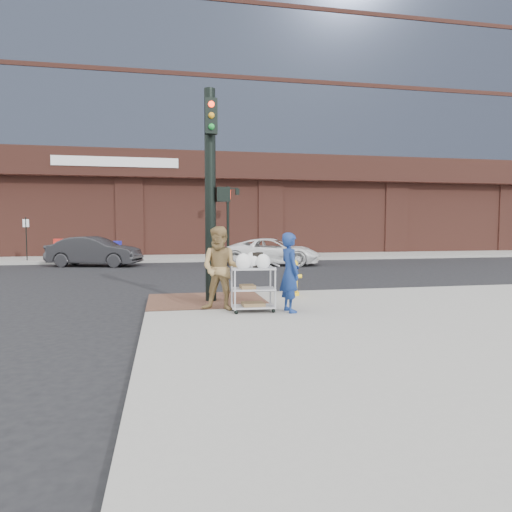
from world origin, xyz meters
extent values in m
plane|color=black|center=(0.00, 0.00, 0.00)|extent=(220.00, 220.00, 0.00)
cube|color=gray|center=(12.50, 32.00, 0.07)|extent=(65.00, 36.00, 0.15)
cube|color=brown|center=(-0.60, 0.90, 0.16)|extent=(2.80, 2.40, 0.01)
cube|color=#592C23|center=(5.00, 31.00, 14.15)|extent=(42.00, 26.00, 28.00)
cylinder|color=black|center=(2.00, 16.00, 2.15)|extent=(0.16, 0.16, 4.00)
cube|color=black|center=(2.00, 16.00, 4.05)|extent=(1.20, 0.06, 0.06)
cube|color=black|center=(1.45, 16.00, 3.85)|extent=(0.22, 0.22, 0.35)
cube|color=black|center=(2.55, 16.00, 3.85)|extent=(0.22, 0.22, 0.35)
cylinder|color=black|center=(-8.50, 15.00, 1.25)|extent=(0.05, 0.05, 2.20)
cylinder|color=black|center=(-0.50, 0.80, 2.65)|extent=(0.26, 0.26, 5.00)
cube|color=black|center=(-0.20, 0.80, 2.70)|extent=(0.32, 0.28, 0.34)
cube|color=#FF260C|center=(-0.04, 0.80, 2.70)|extent=(0.02, 0.18, 0.22)
cube|color=black|center=(-0.50, 0.52, 4.45)|extent=(0.28, 0.18, 0.80)
imported|color=navy|center=(0.99, -0.88, 0.99)|extent=(0.48, 0.66, 1.67)
imported|color=olive|center=(-0.41, -0.44, 1.05)|extent=(1.07, 0.96, 1.80)
imported|color=black|center=(-4.86, 12.57, 0.70)|extent=(4.52, 2.62, 1.41)
imported|color=white|center=(3.59, 11.63, 0.65)|extent=(5.14, 3.69, 1.30)
cube|color=#A9A9AE|center=(0.24, -0.73, 1.07)|extent=(0.94, 0.57, 0.03)
cube|color=#A9A9AE|center=(0.24, -0.73, 0.63)|extent=(0.94, 0.57, 0.03)
cube|color=#A9A9AE|center=(0.24, -0.73, 0.26)|extent=(0.94, 0.57, 0.03)
cube|color=black|center=(0.34, -0.68, 1.23)|extent=(0.22, 0.14, 0.32)
cube|color=brown|center=(0.12, -0.73, 0.68)|extent=(0.30, 0.34, 0.08)
cube|color=brown|center=(0.24, -0.73, 0.31)|extent=(0.46, 0.36, 0.07)
cylinder|color=yellow|center=(1.68, 1.24, 0.19)|extent=(0.31, 0.31, 0.09)
cylinder|color=yellow|center=(1.68, 1.24, 0.59)|extent=(0.22, 0.22, 0.68)
sphere|color=yellow|center=(1.68, 1.24, 0.96)|extent=(0.24, 0.24, 0.24)
cylinder|color=yellow|center=(1.68, 1.24, 0.64)|extent=(0.44, 0.10, 0.10)
cube|color=red|center=(-6.94, 14.96, 0.70)|extent=(0.46, 0.42, 1.09)
cube|color=#191CA7|center=(-4.10, 15.16, 0.63)|extent=(0.51, 0.49, 0.95)
camera|label=1|loc=(-1.57, -10.07, 1.99)|focal=32.00mm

